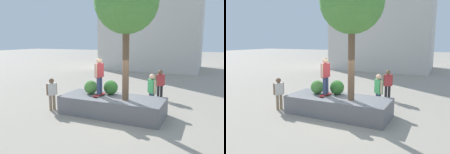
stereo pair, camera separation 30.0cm
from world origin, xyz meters
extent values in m
plane|color=#9E9384|center=(0.00, 0.00, 0.00)|extent=(120.00, 120.00, 0.00)
cube|color=slate|center=(0.58, -0.06, 0.40)|extent=(4.59, 1.85, 0.81)
cylinder|color=brown|center=(-0.13, 0.14, 2.46)|extent=(0.28, 0.28, 3.30)
sphere|color=#4C8C3D|center=(-0.13, 0.14, 4.81)|extent=(2.57, 2.57, 2.57)
sphere|color=#4C8C3D|center=(1.73, -0.22, 1.12)|extent=(0.63, 0.63, 0.63)
sphere|color=#2D6628|center=(0.82, -0.47, 1.14)|extent=(0.66, 0.66, 0.66)
cube|color=#A51E1E|center=(1.17, 0.00, 0.87)|extent=(0.30, 0.82, 0.02)
sphere|color=beige|center=(1.11, 0.26, 0.84)|extent=(0.06, 0.06, 0.06)
sphere|color=beige|center=(1.28, 0.24, 0.84)|extent=(0.06, 0.06, 0.06)
sphere|color=beige|center=(1.05, -0.24, 0.84)|extent=(0.06, 0.06, 0.06)
sphere|color=beige|center=(1.22, -0.26, 0.84)|extent=(0.06, 0.06, 0.06)
cylinder|color=navy|center=(1.15, -0.09, 1.27)|extent=(0.14, 0.14, 0.79)
cylinder|color=navy|center=(1.18, 0.09, 1.27)|extent=(0.14, 0.14, 0.79)
cube|color=#B23338|center=(1.17, 0.00, 1.98)|extent=(0.25, 0.47, 0.62)
cylinder|color=#D8AD8C|center=(1.13, -0.23, 1.99)|extent=(0.10, 0.10, 0.58)
cylinder|color=#D8AD8C|center=(1.20, 0.23, 1.99)|extent=(0.10, 0.10, 0.58)
sphere|color=#D8AD8C|center=(1.17, 0.00, 2.41)|extent=(0.26, 0.26, 0.26)
cylinder|color=#847056|center=(3.39, 0.43, 0.36)|extent=(0.13, 0.13, 0.73)
cylinder|color=#847056|center=(3.48, 0.58, 0.36)|extent=(0.13, 0.13, 0.73)
cube|color=silver|center=(3.43, 0.50, 1.02)|extent=(0.35, 0.45, 0.57)
cylinder|color=brown|center=(3.33, 0.32, 1.03)|extent=(0.09, 0.09, 0.54)
cylinder|color=brown|center=(3.54, 0.69, 1.03)|extent=(0.09, 0.09, 0.54)
sphere|color=brown|center=(3.43, 0.50, 1.42)|extent=(0.24, 0.24, 0.24)
cylinder|color=black|center=(-0.90, -3.53, 0.40)|extent=(0.15, 0.15, 0.80)
cylinder|color=black|center=(-0.75, -3.42, 0.40)|extent=(0.15, 0.15, 0.80)
cube|color=#B23338|center=(-0.83, -3.47, 1.11)|extent=(0.48, 0.42, 0.62)
cylinder|color=brown|center=(-1.02, -3.61, 1.13)|extent=(0.10, 0.10, 0.59)
cylinder|color=brown|center=(-0.63, -3.33, 1.13)|extent=(0.10, 0.10, 0.59)
sphere|color=brown|center=(-0.83, -3.47, 1.55)|extent=(0.26, 0.26, 0.26)
cylinder|color=navy|center=(-0.95, -1.34, 0.42)|extent=(0.15, 0.15, 0.83)
cylinder|color=navy|center=(-0.81, -1.48, 0.42)|extent=(0.15, 0.15, 0.83)
cube|color=#338C4C|center=(-0.88, -1.41, 1.16)|extent=(0.47, 0.47, 0.65)
cylinder|color=#D8AD8C|center=(-1.05, -1.23, 1.17)|extent=(0.10, 0.10, 0.61)
cylinder|color=#D8AD8C|center=(-0.70, -1.58, 1.17)|extent=(0.10, 0.10, 0.61)
sphere|color=#D8AD8C|center=(-0.88, -1.41, 1.62)|extent=(0.27, 0.27, 0.27)
cube|color=beige|center=(3.03, -17.36, 6.40)|extent=(10.60, 7.80, 12.80)
camera|label=1|loc=(-3.31, 8.63, 3.29)|focal=35.49mm
camera|label=2|loc=(-3.58, 8.50, 3.29)|focal=35.49mm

